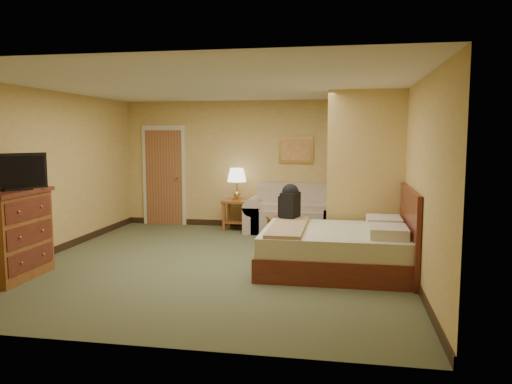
% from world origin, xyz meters
% --- Properties ---
extents(floor, '(6.00, 6.00, 0.00)m').
position_xyz_m(floor, '(0.00, 0.00, 0.00)').
color(floor, '#4C5134').
rests_on(floor, ground).
extents(ceiling, '(6.00, 6.00, 0.00)m').
position_xyz_m(ceiling, '(0.00, 0.00, 2.60)').
color(ceiling, white).
rests_on(ceiling, back_wall).
extents(back_wall, '(5.50, 0.02, 2.60)m').
position_xyz_m(back_wall, '(0.00, 3.00, 1.30)').
color(back_wall, tan).
rests_on(back_wall, floor).
extents(left_wall, '(0.02, 6.00, 2.60)m').
position_xyz_m(left_wall, '(-2.75, 0.00, 1.30)').
color(left_wall, tan).
rests_on(left_wall, floor).
extents(right_wall, '(0.02, 6.00, 2.60)m').
position_xyz_m(right_wall, '(2.75, 0.00, 1.30)').
color(right_wall, tan).
rests_on(right_wall, floor).
extents(partition, '(1.20, 0.15, 2.60)m').
position_xyz_m(partition, '(2.15, 0.93, 1.30)').
color(partition, tan).
rests_on(partition, floor).
extents(door, '(0.94, 0.16, 2.10)m').
position_xyz_m(door, '(-1.95, 2.96, 1.03)').
color(door, beige).
rests_on(door, floor).
extents(baseboard, '(5.50, 0.02, 0.12)m').
position_xyz_m(baseboard, '(0.00, 2.99, 0.06)').
color(baseboard, black).
rests_on(baseboard, floor).
extents(loveseat, '(1.87, 0.87, 0.95)m').
position_xyz_m(loveseat, '(0.85, 2.58, 0.31)').
color(loveseat, tan).
rests_on(loveseat, floor).
extents(side_table, '(0.55, 0.55, 0.60)m').
position_xyz_m(side_table, '(-0.30, 2.65, 0.40)').
color(side_table, brown).
rests_on(side_table, floor).
extents(table_lamp, '(0.39, 0.39, 0.64)m').
position_xyz_m(table_lamp, '(-0.30, 2.65, 1.09)').
color(table_lamp, '#B38742').
rests_on(table_lamp, side_table).
extents(coffee_table, '(0.84, 0.84, 0.41)m').
position_xyz_m(coffee_table, '(0.82, 1.73, 0.30)').
color(coffee_table, brown).
rests_on(coffee_table, floor).
extents(wall_picture, '(0.69, 0.04, 0.54)m').
position_xyz_m(wall_picture, '(0.85, 2.97, 1.60)').
color(wall_picture, '#B78E3F').
rests_on(wall_picture, back_wall).
extents(dresser, '(0.58, 1.11, 1.19)m').
position_xyz_m(dresser, '(-2.48, -1.28, 0.60)').
color(dresser, brown).
rests_on(dresser, floor).
extents(tv, '(0.50, 0.67, 0.48)m').
position_xyz_m(tv, '(-2.38, -1.28, 1.41)').
color(tv, black).
rests_on(tv, dresser).
extents(bed, '(2.15, 1.82, 1.18)m').
position_xyz_m(bed, '(1.81, -0.10, 0.32)').
color(bed, '#501C12').
rests_on(bed, floor).
extents(backpack, '(0.30, 0.38, 0.57)m').
position_xyz_m(backpack, '(1.01, 0.55, 0.88)').
color(backpack, black).
rests_on(backpack, bed).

